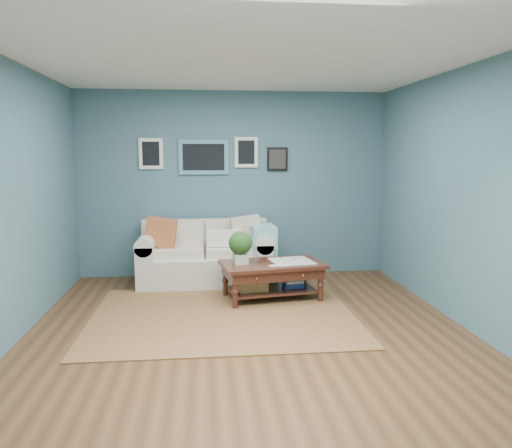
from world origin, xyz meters
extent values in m
plane|color=brown|center=(0.00, 0.00, 0.00)|extent=(5.00, 5.00, 0.00)
plane|color=white|center=(0.00, 0.00, 2.70)|extent=(5.00, 5.00, 0.00)
cube|color=#456E79|center=(0.00, 2.50, 1.35)|extent=(4.50, 0.02, 2.70)
cube|color=#456E79|center=(0.00, -2.50, 1.35)|extent=(4.50, 0.02, 2.70)
cube|color=#456E79|center=(-2.25, 0.00, 1.35)|extent=(0.02, 5.00, 2.70)
cube|color=#456E79|center=(2.25, 0.00, 1.35)|extent=(0.02, 5.00, 2.70)
cube|color=#588D95|center=(-0.43, 2.48, 1.75)|extent=(0.72, 0.03, 0.50)
cube|color=black|center=(-0.43, 2.46, 1.75)|extent=(0.60, 0.01, 0.38)
cube|color=white|center=(-1.18, 2.48, 1.80)|extent=(0.34, 0.03, 0.44)
cube|color=white|center=(0.19, 2.48, 1.82)|extent=(0.34, 0.03, 0.44)
cube|color=black|center=(0.65, 2.48, 1.72)|extent=(0.30, 0.03, 0.34)
cube|color=brown|center=(-0.24, 0.56, 0.01)|extent=(2.91, 2.33, 0.01)
cube|color=silver|center=(-0.43, 1.99, 0.20)|extent=(1.36, 0.84, 0.40)
cube|color=silver|center=(-0.43, 2.32, 0.63)|extent=(1.78, 0.21, 0.46)
cube|color=silver|center=(-1.22, 1.99, 0.30)|extent=(0.23, 0.84, 0.59)
cube|color=silver|center=(0.36, 1.99, 0.30)|extent=(0.23, 0.84, 0.59)
cylinder|color=silver|center=(-1.22, 1.99, 0.59)|extent=(0.25, 0.84, 0.25)
cylinder|color=silver|center=(0.36, 1.99, 0.59)|extent=(0.25, 0.84, 0.25)
cube|color=silver|center=(-0.79, 1.93, 0.46)|extent=(0.69, 0.54, 0.12)
cube|color=silver|center=(-0.07, 1.93, 0.46)|extent=(0.69, 0.54, 0.12)
cube|color=silver|center=(-0.79, 2.20, 0.70)|extent=(0.69, 0.11, 0.34)
cube|color=silver|center=(-0.07, 2.20, 0.70)|extent=(0.69, 0.11, 0.34)
cube|color=#CE4D34|center=(-1.02, 1.94, 0.74)|extent=(0.46, 0.17, 0.45)
cube|color=beige|center=(0.14, 2.01, 0.74)|extent=(0.45, 0.17, 0.44)
cube|color=#F0E6CF|center=(-0.16, 1.89, 0.65)|extent=(0.48, 0.11, 0.23)
cube|color=#85C4C2|center=(0.36, 1.88, 0.44)|extent=(0.33, 0.53, 0.77)
cube|color=black|center=(0.39, 1.14, 0.44)|extent=(1.33, 0.91, 0.04)
cube|color=black|center=(0.39, 1.14, 0.36)|extent=(1.24, 0.81, 0.12)
cube|color=black|center=(0.39, 1.14, 0.12)|extent=(1.12, 0.70, 0.03)
sphere|color=gold|center=(0.16, 0.77, 0.36)|extent=(0.03, 0.03, 0.03)
sphere|color=gold|center=(0.73, 0.86, 0.36)|extent=(0.03, 0.03, 0.03)
cylinder|color=black|center=(-0.09, 0.78, 0.21)|extent=(0.06, 0.06, 0.42)
cylinder|color=black|center=(0.97, 0.95, 0.21)|extent=(0.06, 0.06, 0.42)
cylinder|color=black|center=(-0.18, 1.33, 0.21)|extent=(0.06, 0.06, 0.42)
cylinder|color=black|center=(0.88, 1.50, 0.21)|extent=(0.06, 0.06, 0.42)
cube|color=silver|center=(0.00, 1.13, 0.52)|extent=(0.19, 0.19, 0.12)
sphere|color=#20501D|center=(0.00, 1.13, 0.72)|extent=(0.29, 0.29, 0.29)
cube|color=beige|center=(0.65, 1.18, 0.47)|extent=(0.57, 0.57, 0.01)
cube|color=#9C814D|center=(0.14, 1.10, 0.23)|extent=(0.38, 0.30, 0.21)
cube|color=navy|center=(0.68, 1.21, 0.19)|extent=(0.27, 0.22, 0.12)
camera|label=1|loc=(-0.44, -4.85, 1.81)|focal=35.00mm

